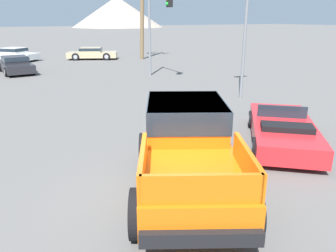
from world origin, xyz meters
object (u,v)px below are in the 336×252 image
orange_pickup_truck (187,143)px  red_convertible_car (282,130)px  parked_car_white (15,54)px  parked_car_dark (16,64)px  parked_car_tan (92,53)px  traffic_light_main (157,16)px

orange_pickup_truck → red_convertible_car: orange_pickup_truck is taller
parked_car_white → parked_car_dark: parked_car_white is taller
red_convertible_car → parked_car_white: (-6.64, 26.38, 0.17)m
parked_car_white → parked_car_tan: 6.86m
parked_car_white → red_convertible_car: bearing=59.4°
orange_pickup_truck → red_convertible_car: (4.04, 1.14, -0.65)m
parked_car_dark → parked_car_tan: bearing=-147.5°
orange_pickup_truck → parked_car_white: orange_pickup_truck is taller
red_convertible_car → parked_car_white: bearing=141.7°
red_convertible_car → parked_car_dark: 19.97m
red_convertible_car → traffic_light_main: traffic_light_main is taller
red_convertible_car → traffic_light_main: bearing=121.6°
orange_pickup_truck → traffic_light_main: size_ratio=0.96×
traffic_light_main → parked_car_white: bearing=-150.7°
orange_pickup_truck → parked_car_white: 27.64m
parked_car_white → parked_car_dark: 7.63m
orange_pickup_truck → parked_car_dark: orange_pickup_truck is taller
parked_car_dark → parked_car_white: bearing=-99.0°
red_convertible_car → parked_car_tan: parked_car_tan is taller
red_convertible_car → traffic_light_main: size_ratio=0.84×
traffic_light_main → parked_car_tan: bearing=-173.6°
red_convertible_car → parked_car_dark: bearing=147.7°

